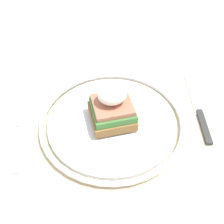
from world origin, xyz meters
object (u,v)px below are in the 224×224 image
sandwich (112,107)px  knife (200,113)px  fork (21,137)px  plate (112,121)px

sandwich → knife: (0.18, -0.02, -0.04)m
sandwich → knife: size_ratio=0.42×
fork → knife: 0.36m
plate → fork: 0.18m
plate → fork: bearing=177.2°
fork → sandwich: bearing=-2.2°
sandwich → fork: (-0.18, 0.01, -0.04)m
plate → fork: size_ratio=1.96×
plate → knife: plate is taller
sandwich → fork: bearing=177.8°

